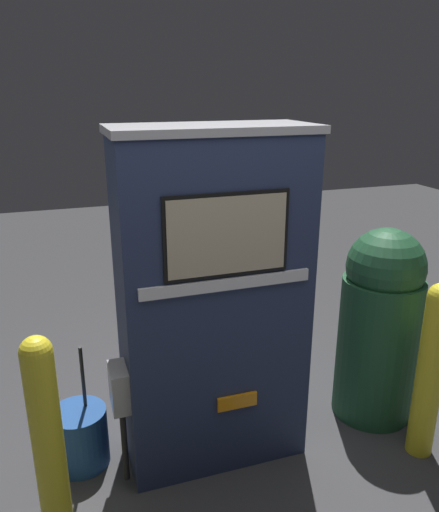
% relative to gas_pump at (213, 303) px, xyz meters
% --- Properties ---
extents(ground_plane, '(14.00, 14.00, 0.00)m').
position_rel_gas_pump_xyz_m(ground_plane, '(0.00, -0.22, -0.95)').
color(ground_plane, '#38383A').
extents(gas_pump, '(1.11, 0.48, 1.90)m').
position_rel_gas_pump_xyz_m(gas_pump, '(0.00, 0.00, 0.00)').
color(gas_pump, '#232D4C').
rests_on(gas_pump, ground_plane).
extents(safety_bollard, '(0.14, 0.14, 1.09)m').
position_rel_gas_pump_xyz_m(safety_bollard, '(-0.90, -0.37, -0.38)').
color(safety_bollard, yellow).
rests_on(safety_bollard, ground_plane).
extents(trash_bin, '(0.51, 0.51, 1.27)m').
position_rel_gas_pump_xyz_m(trash_bin, '(1.12, 0.02, -0.30)').
color(trash_bin, '#1E4C2D').
rests_on(trash_bin, ground_plane).
extents(safety_bollard_far, '(0.15, 0.15, 1.08)m').
position_rel_gas_pump_xyz_m(safety_bollard_far, '(1.16, -0.42, -0.39)').
color(safety_bollard_far, yellow).
rests_on(safety_bollard_far, ground_plane).
extents(squeegee_bucket, '(0.32, 0.32, 0.77)m').
position_rel_gas_pump_xyz_m(squeegee_bucket, '(-0.76, 0.13, -0.78)').
color(squeegee_bucket, '#1E478C').
rests_on(squeegee_bucket, ground_plane).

